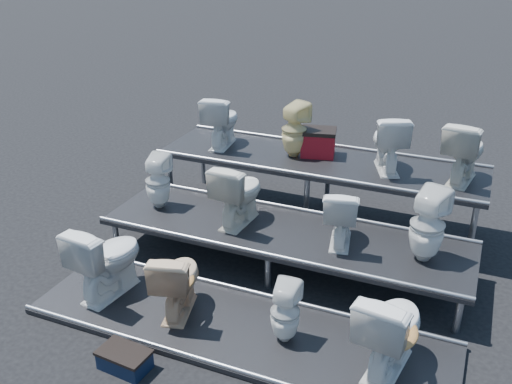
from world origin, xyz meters
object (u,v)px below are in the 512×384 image
at_px(toilet_1, 177,280).
at_px(toilet_11, 464,151).
at_px(toilet_3, 390,328).
at_px(toilet_7, 428,225).
at_px(toilet_2, 285,312).
at_px(toilet_8, 222,120).
at_px(red_crate, 318,144).
at_px(toilet_4, 158,181).
at_px(toilet_10, 388,142).
at_px(step_stool, 125,361).
at_px(toilet_6, 341,215).
at_px(toilet_0, 107,258).
at_px(toilet_5, 238,193).
at_px(toilet_9, 294,130).

relative_size(toilet_1, toilet_11, 0.97).
xyz_separation_m(toilet_3, toilet_7, (0.09, 1.30, 0.38)).
distance_m(toilet_2, toilet_7, 1.74).
relative_size(toilet_2, toilet_11, 0.82).
height_order(toilet_2, toilet_7, toilet_7).
distance_m(toilet_7, toilet_11, 1.37).
xyz_separation_m(toilet_8, red_crate, (1.33, 0.15, -0.20)).
relative_size(toilet_3, toilet_4, 1.23).
distance_m(toilet_10, red_crate, 0.96).
bearing_deg(toilet_8, step_stool, 95.06).
xyz_separation_m(toilet_4, toilet_6, (2.29, 0.00, -0.01)).
distance_m(toilet_0, toilet_11, 4.20).
bearing_deg(step_stool, toilet_5, 90.97).
bearing_deg(toilet_0, toilet_3, -173.12).
xyz_separation_m(toilet_5, toilet_7, (2.11, 0.00, 0.01)).
height_order(toilet_1, toilet_7, toilet_7).
xyz_separation_m(toilet_0, toilet_9, (1.12, 2.60, 0.74)).
xyz_separation_m(toilet_1, toilet_7, (2.19, 1.30, 0.43)).
relative_size(toilet_3, toilet_6, 1.26).
bearing_deg(toilet_5, toilet_11, -146.89).
distance_m(toilet_2, toilet_8, 3.33).
height_order(toilet_5, toilet_9, toilet_9).
height_order(toilet_2, toilet_5, toilet_5).
bearing_deg(toilet_11, toilet_1, 56.53).
bearing_deg(red_crate, toilet_9, -165.01).
distance_m(toilet_3, step_stool, 2.36).
distance_m(toilet_1, toilet_9, 2.73).
bearing_deg(step_stool, toilet_2, 40.34).
xyz_separation_m(toilet_4, toilet_11, (3.38, 1.30, 0.44)).
height_order(toilet_9, toilet_10, toilet_10).
distance_m(toilet_7, toilet_10, 1.51).
bearing_deg(toilet_7, toilet_9, -16.65).
height_order(toilet_2, toilet_9, toilet_9).
bearing_deg(toilet_1, toilet_7, -163.54).
height_order(toilet_3, toilet_5, toilet_5).
xyz_separation_m(toilet_6, toilet_8, (-2.05, 1.30, 0.43)).
relative_size(toilet_1, toilet_8, 1.02).
bearing_deg(toilet_10, toilet_5, 21.42).
bearing_deg(toilet_8, toilet_1, 99.91).
height_order(toilet_6, red_crate, red_crate).
relative_size(toilet_4, toilet_5, 0.89).
bearing_deg(toilet_4, toilet_11, -164.74).
bearing_deg(toilet_4, toilet_3, 151.46).
distance_m(toilet_6, toilet_10, 1.39).
distance_m(toilet_0, toilet_5, 1.63).
height_order(toilet_9, red_crate, toilet_9).
bearing_deg(toilet_4, toilet_7, 174.23).
relative_size(toilet_11, step_stool, 1.70).
relative_size(toilet_0, toilet_8, 1.18).
height_order(toilet_11, red_crate, toilet_11).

